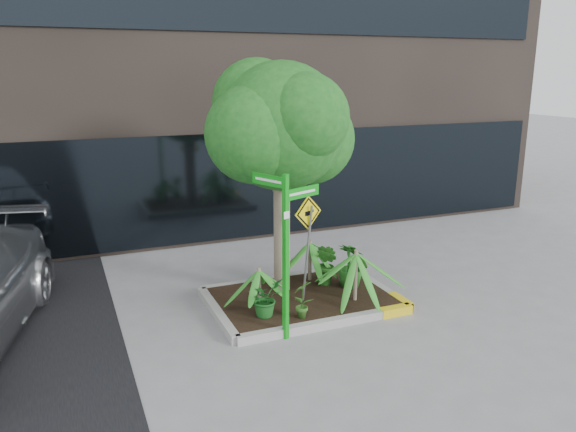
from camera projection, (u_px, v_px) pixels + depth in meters
name	position (u px, v px, depth m)	size (l,w,h in m)	color
ground	(298.00, 311.00, 9.95)	(80.00, 80.00, 0.00)	gray
planter	(304.00, 298.00, 10.26)	(3.35, 2.36, 0.15)	#9E9E99
tree	(281.00, 126.00, 9.81)	(2.91, 2.59, 4.37)	gray
palm_front	(356.00, 253.00, 9.85)	(1.05, 1.05, 1.17)	gray
palm_left	(259.00, 270.00, 9.63)	(0.81, 0.81, 0.90)	gray
palm_back	(310.00, 243.00, 10.85)	(0.92, 0.92, 1.02)	gray
shrub_a	(265.00, 298.00, 9.35)	(0.57, 0.57, 0.63)	#1A5D1E
shrub_b	(350.00, 265.00, 10.59)	(0.48, 0.48, 0.85)	#20601C
shrub_c	(302.00, 298.00, 9.27)	(0.35, 0.35, 0.67)	#2E5E1D
shrub_d	(326.00, 264.00, 10.67)	(0.46, 0.46, 0.83)	#225B1A
street_sign_post	(286.00, 238.00, 8.61)	(0.97, 0.74, 2.66)	#0E9F16
cattle_sign	(308.00, 231.00, 9.63)	(0.57, 0.25, 1.94)	slate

